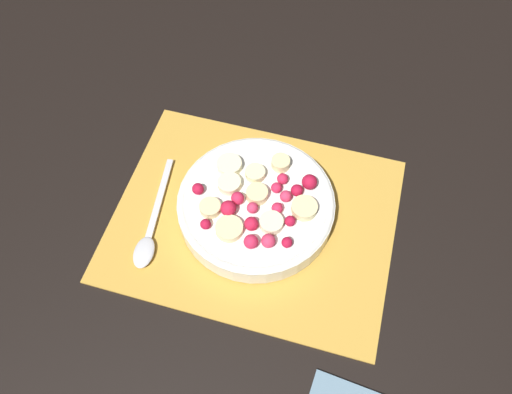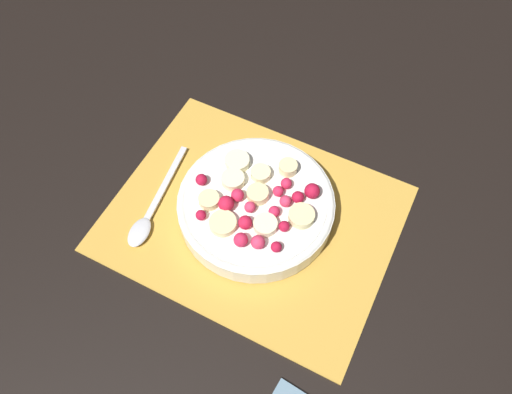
% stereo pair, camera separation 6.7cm
% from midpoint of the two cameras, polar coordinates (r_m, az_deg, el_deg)
% --- Properties ---
extents(ground_plane, '(3.00, 3.00, 0.00)m').
position_cam_midpoint_polar(ground_plane, '(0.71, -2.92, -2.79)').
color(ground_plane, black).
extents(placemat, '(0.39, 0.31, 0.01)m').
position_cam_midpoint_polar(placemat, '(0.70, -2.93, -2.67)').
color(placemat, gold).
rests_on(placemat, ground_plane).
extents(fruit_bowl, '(0.22, 0.22, 0.05)m').
position_cam_midpoint_polar(fruit_bowl, '(0.69, -2.78, -1.08)').
color(fruit_bowl, silver).
rests_on(fruit_bowl, placemat).
extents(spoon, '(0.04, 0.18, 0.01)m').
position_cam_midpoint_polar(spoon, '(0.71, -14.79, -4.35)').
color(spoon, silver).
rests_on(spoon, placemat).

